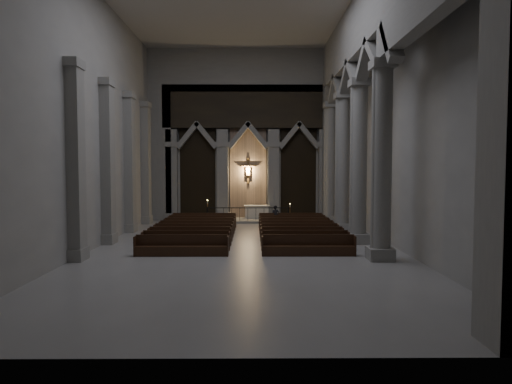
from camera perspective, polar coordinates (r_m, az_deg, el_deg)
room at (r=21.15m, az=-1.32°, el=13.58°), size 24.00×24.10×12.00m
sanctuary_wall at (r=32.46m, az=-1.00°, el=8.19°), size 14.00×0.77×12.00m
right_arcade at (r=23.09m, az=12.89°, el=13.19°), size 1.00×24.00×12.00m
left_pilasters at (r=25.31m, az=-16.68°, el=3.34°), size 0.60×13.00×8.03m
sanctuary_step at (r=31.62m, az=-1.01°, el=-3.55°), size 8.50×2.60×0.15m
altar at (r=32.14m, az=0.10°, el=-2.48°), size 1.80×0.72×0.91m
altar_rail at (r=30.52m, az=-1.03°, el=-2.57°), size 5.52×0.09×1.09m
candle_stand_left at (r=30.90m, az=-6.07°, el=-3.07°), size 0.26×0.26×1.56m
candle_stand_right at (r=30.07m, az=4.27°, el=-3.33°), size 0.23×0.23×1.38m
pews at (r=24.00m, az=-1.19°, el=-5.19°), size 9.38×9.49×0.89m
worshipper at (r=28.65m, az=2.46°, el=-3.04°), size 0.52×0.36×1.35m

